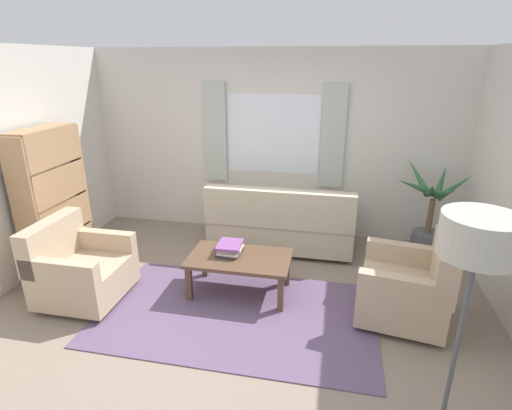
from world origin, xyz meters
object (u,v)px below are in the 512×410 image
at_px(coffee_table, 240,262).
at_px(standing_lamp, 477,251).
at_px(book_stack_on_table, 230,248).
at_px(potted_plant, 429,222).
at_px(bookshelf, 57,198).
at_px(armchair_right, 410,287).
at_px(couch, 281,224).
at_px(armchair_left, 79,269).

height_order(coffee_table, standing_lamp, standing_lamp).
xyz_separation_m(book_stack_on_table, potted_plant, (2.28, 1.24, 0.00)).
bearing_deg(bookshelf, armchair_right, 85.41).
bearing_deg(book_stack_on_table, armchair_right, -5.84).
distance_m(couch, standing_lamp, 3.25).
relative_size(coffee_table, book_stack_on_table, 3.36).
distance_m(couch, armchair_right, 1.95).
xyz_separation_m(couch, coffee_table, (-0.28, -1.17, 0.01)).
xyz_separation_m(coffee_table, bookshelf, (-2.29, 0.20, 0.50)).
relative_size(armchair_right, standing_lamp, 0.58).
xyz_separation_m(armchair_left, coffee_table, (1.64, 0.44, 0.03)).
bearing_deg(potted_plant, standing_lamp, -98.32).
relative_size(book_stack_on_table, bookshelf, 0.19).
relative_size(potted_plant, standing_lamp, 0.75).
relative_size(couch, armchair_left, 2.16).
bearing_deg(armchair_right, couch, -122.35).
relative_size(armchair_left, book_stack_on_table, 2.68).
distance_m(armchair_left, potted_plant, 4.19).
bearing_deg(standing_lamp, bookshelf, 156.75).
bearing_deg(book_stack_on_table, armchair_left, -161.58).
bearing_deg(armchair_left, armchair_right, -84.54).
bearing_deg(coffee_table, armchair_left, -164.98).
bearing_deg(coffee_table, armchair_right, -4.09).
distance_m(armchair_left, coffee_table, 1.70).
xyz_separation_m(couch, potted_plant, (1.87, 0.13, 0.13)).
distance_m(book_stack_on_table, bookshelf, 2.20).
height_order(armchair_left, bookshelf, bookshelf).
bearing_deg(bookshelf, standing_lamp, 66.75).
height_order(armchair_right, coffee_table, armchair_right).
relative_size(couch, armchair_right, 1.97).
bearing_deg(couch, coffee_table, 76.40).
relative_size(coffee_table, potted_plant, 0.89).
bearing_deg(armchair_left, potted_plant, -65.28).
xyz_separation_m(armchair_left, book_stack_on_table, (1.52, 0.51, 0.14)).
bearing_deg(standing_lamp, coffee_table, 138.69).
distance_m(coffee_table, book_stack_on_table, 0.18).
relative_size(armchair_right, book_stack_on_table, 2.94).
distance_m(couch, potted_plant, 1.88).
height_order(couch, bookshelf, bookshelf).
bearing_deg(potted_plant, armchair_left, -155.38).
distance_m(armchair_left, armchair_right, 3.39).
distance_m(coffee_table, bookshelf, 2.35).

